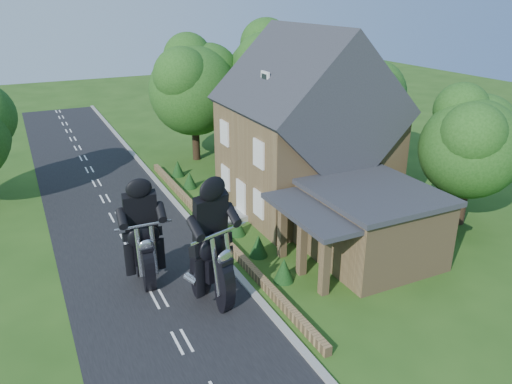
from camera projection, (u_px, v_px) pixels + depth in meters
name	position (u px, v px, depth m)	size (l,w,h in m)	color
ground	(159.00, 299.00, 20.49)	(120.00, 120.00, 0.00)	#244814
road	(159.00, 299.00, 20.48)	(7.00, 80.00, 0.02)	black
kerb	(240.00, 277.00, 21.95)	(0.30, 80.00, 0.12)	gray
garden_wall	(212.00, 227.00, 26.34)	(0.30, 22.00, 0.40)	olive
house	(306.00, 133.00, 28.16)	(9.54, 8.64, 10.24)	olive
annex	(368.00, 223.00, 23.18)	(7.05, 5.94, 3.44)	olive
tree_annex_side	(475.00, 139.00, 25.81)	(5.64, 5.20, 7.48)	black
tree_house_right	(366.00, 101.00, 32.54)	(6.51, 6.00, 8.40)	black
tree_behind_house	(278.00, 72.00, 37.43)	(7.81, 7.20, 10.08)	black
tree_behind_left	(198.00, 82.00, 35.98)	(6.94, 6.40, 9.16)	black
shrub_a	(284.00, 270.00, 21.61)	(0.90, 0.90, 1.10)	black
shrub_b	(258.00, 245.00, 23.69)	(0.90, 0.90, 1.10)	black
shrub_c	(237.00, 225.00, 25.78)	(0.90, 0.90, 1.10)	black
shrub_d	(203.00, 193.00, 29.95)	(0.90, 0.90, 1.10)	black
shrub_e	(190.00, 180.00, 32.04)	(0.90, 0.90, 1.10)	black
shrub_f	(178.00, 168.00, 34.13)	(0.90, 0.90, 1.10)	black
motorcycle_lead	(213.00, 286.00, 19.93)	(0.45, 1.77, 1.65)	black
motorcycle_follow	(146.00, 268.00, 21.36)	(0.40, 1.57, 1.46)	black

